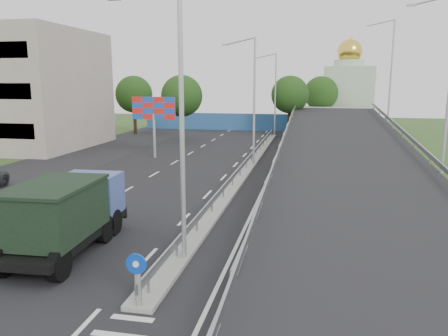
% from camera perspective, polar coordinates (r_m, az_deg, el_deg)
% --- Properties ---
extents(road_surface, '(26.00, 90.00, 0.04)m').
position_cam_1_polar(road_surface, '(30.98, -3.68, -1.52)').
color(road_surface, black).
rests_on(road_surface, ground).
extents(parking_strip, '(8.00, 90.00, 0.05)m').
position_cam_1_polar(parking_strip, '(36.53, -23.78, -0.51)').
color(parking_strip, black).
rests_on(parking_strip, ground).
extents(median, '(1.00, 44.00, 0.20)m').
position_cam_1_polar(median, '(34.19, 2.92, -0.13)').
color(median, gray).
rests_on(median, ground).
extents(overpass_ramp, '(10.00, 50.00, 3.50)m').
position_cam_1_polar(overpass_ramp, '(33.65, 15.69, 2.13)').
color(overpass_ramp, gray).
rests_on(overpass_ramp, ground).
extents(median_guardrail, '(0.09, 44.00, 0.71)m').
position_cam_1_polar(median_guardrail, '(34.07, 2.93, 0.94)').
color(median_guardrail, gray).
rests_on(median_guardrail, median).
extents(sign_bollard, '(0.64, 0.23, 1.67)m').
position_cam_1_polar(sign_bollard, '(13.65, -11.23, -14.08)').
color(sign_bollard, black).
rests_on(sign_bollard, median).
extents(lamp_post_near, '(2.74, 0.18, 10.08)m').
position_cam_1_polar(lamp_post_near, '(15.94, -6.22, 7.53)').
color(lamp_post_near, '#B2B5B7').
rests_on(lamp_post_near, median).
extents(lamp_post_mid, '(2.74, 0.18, 10.08)m').
position_cam_1_polar(lamp_post_mid, '(35.51, 3.68, 9.56)').
color(lamp_post_mid, '#B2B5B7').
rests_on(lamp_post_mid, median).
extents(lamp_post_far, '(2.74, 0.18, 10.08)m').
position_cam_1_polar(lamp_post_far, '(55.38, 6.53, 10.09)').
color(lamp_post_far, '#B2B5B7').
rests_on(lamp_post_far, median).
extents(blue_wall, '(30.00, 0.50, 2.40)m').
position_cam_1_polar(blue_wall, '(62.07, 3.12, 6.00)').
color(blue_wall, '#2B619F').
rests_on(blue_wall, ground).
extents(church, '(7.00, 7.00, 13.80)m').
position_cam_1_polar(church, '(69.37, 15.84, 9.54)').
color(church, '#B2CCAD').
rests_on(church, ground).
extents(billboard, '(4.00, 0.24, 5.50)m').
position_cam_1_polar(billboard, '(39.77, -9.17, 7.27)').
color(billboard, '#B2B5B7').
rests_on(billboard, ground).
extents(tree_left_mid, '(4.80, 4.80, 7.60)m').
position_cam_1_polar(tree_left_mid, '(51.41, -5.54, 9.33)').
color(tree_left_mid, black).
rests_on(tree_left_mid, ground).
extents(tree_median_far, '(4.80, 4.80, 7.60)m').
position_cam_1_polar(tree_median_far, '(57.26, 8.61, 9.44)').
color(tree_median_far, black).
rests_on(tree_median_far, ground).
extents(tree_left_far, '(4.80, 4.80, 7.60)m').
position_cam_1_polar(tree_left_far, '(58.84, -11.67, 9.38)').
color(tree_left_far, black).
rests_on(tree_left_far, ground).
extents(tree_ramp_far, '(4.80, 4.80, 7.60)m').
position_cam_1_polar(tree_ramp_far, '(64.20, 12.55, 9.48)').
color(tree_ramp_far, black).
rests_on(tree_ramp_far, ground).
extents(dump_truck, '(2.87, 6.94, 3.01)m').
position_cam_1_polar(dump_truck, '(18.82, -19.84, -5.35)').
color(dump_truck, black).
rests_on(dump_truck, ground).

